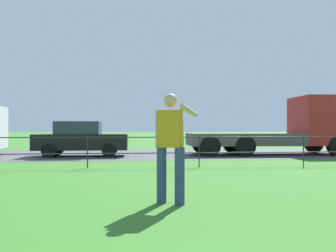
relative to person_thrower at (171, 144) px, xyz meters
name	(u,v)px	position (x,y,z in m)	size (l,w,h in m)	color
street_strip	(140,154)	(-0.24, 11.10, -0.96)	(80.00, 7.22, 0.01)	#4C4C51
park_fence	(144,146)	(-0.24, 5.30, -0.30)	(31.52, 0.04, 1.00)	#232328
person_thrower	(171,144)	(0.00, 0.00, 0.00)	(0.76, 0.66, 1.78)	navy
car_black_center	(81,139)	(-2.86, 10.05, -0.19)	(4.01, 1.84, 1.54)	black
flatbed_truck_left	(288,129)	(6.78, 10.14, 0.25)	(7.35, 2.58, 2.75)	#B22323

